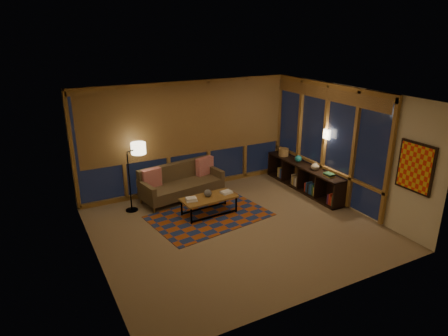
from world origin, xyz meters
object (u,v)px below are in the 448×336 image
sofa (182,183)px  coffee_table (209,206)px  bookshelf (304,177)px  floor_lamp (129,179)px

sofa → coffee_table: sofa is taller
coffee_table → bookshelf: bookshelf is taller
coffee_table → bookshelf: bearing=-0.0°
coffee_table → floor_lamp: floor_lamp is taller
sofa → coffee_table: size_ratio=1.61×
coffee_table → floor_lamp: size_ratio=0.80×
sofa → bookshelf: (2.90, -0.92, -0.07)m
bookshelf → coffee_table: bearing=-176.8°
sofa → bookshelf: size_ratio=0.75×
floor_lamp → bookshelf: bearing=-41.3°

